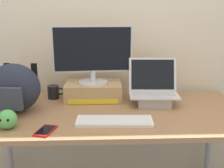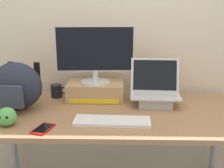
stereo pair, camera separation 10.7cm
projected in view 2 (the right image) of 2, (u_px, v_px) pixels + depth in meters
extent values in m
cube|color=beige|center=(114.00, 18.00, 2.10)|extent=(7.00, 0.10, 2.60)
cube|color=#99704C|center=(112.00, 113.00, 1.78)|extent=(1.74, 0.80, 0.03)
cylinder|color=#B2B2B7|center=(13.00, 139.00, 2.22)|extent=(0.05, 0.05, 0.71)
cylinder|color=#B2B2B7|center=(215.00, 141.00, 2.18)|extent=(0.05, 0.05, 0.71)
cube|color=tan|center=(96.00, 91.00, 2.00)|extent=(0.40, 0.25, 0.12)
cube|color=yellow|center=(94.00, 101.00, 1.89)|extent=(0.34, 0.00, 0.03)
cylinder|color=silver|center=(95.00, 82.00, 1.98)|extent=(0.21, 0.21, 0.01)
cylinder|color=silver|center=(95.00, 76.00, 1.97)|extent=(0.04, 0.04, 0.08)
cube|color=silver|center=(95.00, 49.00, 1.92)|extent=(0.56, 0.05, 0.32)
cube|color=black|center=(95.00, 49.00, 1.90)|extent=(0.53, 0.04, 0.30)
cube|color=#ADADB2|center=(155.00, 100.00, 1.87)|extent=(0.23, 0.21, 0.07)
cube|color=silver|center=(155.00, 95.00, 1.86)|extent=(0.34, 0.26, 0.01)
cube|color=#B7B7BC|center=(155.00, 93.00, 1.88)|extent=(0.30, 0.15, 0.00)
cube|color=silver|center=(155.00, 75.00, 1.91)|extent=(0.34, 0.10, 0.23)
cube|color=black|center=(155.00, 75.00, 1.91)|extent=(0.30, 0.08, 0.20)
cube|color=white|center=(112.00, 121.00, 1.58)|extent=(0.45, 0.16, 0.02)
cube|color=silver|center=(112.00, 119.00, 1.58)|extent=(0.42, 0.14, 0.00)
ellipsoid|color=#232838|center=(16.00, 86.00, 1.78)|extent=(0.36, 0.27, 0.31)
cube|color=#333847|center=(7.00, 97.00, 1.66)|extent=(0.20, 0.05, 0.14)
cube|color=black|center=(12.00, 78.00, 1.91)|extent=(0.04, 0.02, 0.23)
cube|color=black|center=(38.00, 79.00, 1.89)|extent=(0.04, 0.02, 0.23)
cylinder|color=black|center=(56.00, 91.00, 2.03)|extent=(0.08, 0.08, 0.10)
torus|color=black|center=(64.00, 90.00, 2.03)|extent=(0.06, 0.01, 0.06)
cube|color=red|center=(43.00, 129.00, 1.50)|extent=(0.11, 0.16, 0.01)
cube|color=black|center=(43.00, 128.00, 1.49)|extent=(0.10, 0.13, 0.00)
sphere|color=#56B256|center=(7.00, 117.00, 1.54)|extent=(0.11, 0.11, 0.11)
sphere|color=black|center=(0.00, 118.00, 1.49)|extent=(0.01, 0.01, 0.01)
sphere|color=black|center=(7.00, 118.00, 1.49)|extent=(0.01, 0.01, 0.01)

